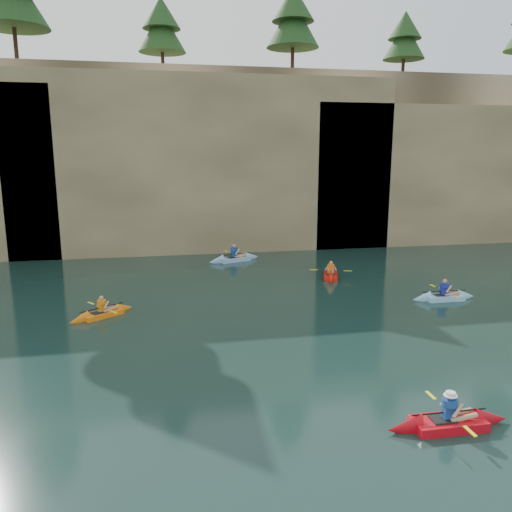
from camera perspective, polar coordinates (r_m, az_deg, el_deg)
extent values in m
plane|color=black|center=(11.59, -3.81, -21.36)|extent=(160.00, 160.00, 0.00)
cube|color=tan|center=(39.66, -9.57, 11.11)|extent=(70.00, 16.00, 12.00)
cube|color=tan|center=(32.40, -5.56, 10.58)|extent=(24.00, 2.40, 11.40)
cube|color=tan|center=(39.72, 24.91, 8.64)|extent=(26.00, 2.40, 9.84)
cube|color=black|center=(32.07, -16.04, 2.81)|extent=(3.50, 1.00, 3.20)
cube|color=black|center=(33.75, 8.36, 4.68)|extent=(5.00, 1.00, 4.50)
cube|color=red|center=(13.08, 21.11, -17.35)|extent=(2.35, 0.77, 0.27)
cone|color=red|center=(13.64, 25.25, -16.44)|extent=(0.84, 0.71, 0.70)
cone|color=red|center=(12.59, 16.58, -18.23)|extent=(0.84, 0.71, 0.70)
cube|color=black|center=(12.96, 20.55, -17.07)|extent=(0.56, 0.45, 0.04)
cube|color=navy|center=(12.92, 21.23, -15.95)|extent=(0.31, 0.20, 0.44)
sphere|color=tan|center=(12.77, 21.34, -14.68)|extent=(0.19, 0.19, 0.19)
cylinder|color=black|center=(12.95, 21.20, -16.29)|extent=(1.86, 0.07, 0.04)
cube|color=#FFF615|center=(13.59, 19.35, -14.78)|extent=(0.09, 0.42, 0.02)
cube|color=#FFF615|center=(12.35, 23.28, -17.93)|extent=(0.09, 0.42, 0.02)
cylinder|color=white|center=(12.76, 21.35, -14.53)|extent=(0.32, 0.32, 0.09)
cube|color=orange|center=(20.62, -17.15, -6.32)|extent=(2.11, 1.80, 0.23)
cone|color=orange|center=(21.11, -14.80, -5.76)|extent=(0.98, 0.96, 0.64)
cone|color=orange|center=(20.17, -19.62, -6.89)|extent=(0.98, 0.96, 0.64)
cube|color=black|center=(20.53, -17.53, -6.17)|extent=(0.68, 0.65, 0.04)
cube|color=orange|center=(20.53, -17.21, -5.43)|extent=(0.34, 0.32, 0.43)
sphere|color=tan|center=(20.44, -17.26, -4.61)|extent=(0.18, 0.18, 0.18)
cylinder|color=black|center=(20.55, -17.20, -5.64)|extent=(1.54, 1.14, 0.04)
cube|color=#FFF615|center=(21.25, -18.35, -5.13)|extent=(0.31, 0.39, 0.02)
cube|color=#FFF615|center=(19.85, -15.96, -6.17)|extent=(0.31, 0.39, 0.02)
cube|color=#90C9F1|center=(23.37, 20.65, -4.41)|extent=(2.27, 0.74, 0.26)
cone|color=#90C9F1|center=(23.94, 22.84, -4.21)|extent=(0.80, 0.70, 0.70)
cone|color=#90C9F1|center=(22.84, 18.36, -4.62)|extent=(0.80, 0.70, 0.70)
cube|color=black|center=(23.26, 20.35, -4.20)|extent=(0.55, 0.44, 0.04)
cube|color=#1B2698|center=(23.27, 20.71, -3.53)|extent=(0.32, 0.21, 0.47)
sphere|color=tan|center=(23.19, 20.77, -2.73)|extent=(0.20, 0.20, 0.20)
cylinder|color=black|center=(23.30, 20.70, -3.77)|extent=(2.08, 0.04, 0.04)
cube|color=#FFF615|center=(24.07, 19.54, -3.21)|extent=(0.08, 0.42, 0.02)
cube|color=#FFF615|center=(22.54, 21.93, -4.38)|extent=(0.08, 0.42, 0.02)
cube|color=red|center=(26.03, 8.53, -2.18)|extent=(1.38, 2.36, 0.24)
cone|color=red|center=(27.07, 8.51, -1.64)|extent=(0.88, 0.97, 0.65)
cone|color=red|center=(25.00, 8.55, -2.76)|extent=(0.88, 0.97, 0.65)
cube|color=black|center=(25.87, 8.54, -2.07)|extent=(0.56, 0.65, 0.04)
cube|color=orange|center=(25.96, 8.55, -1.45)|extent=(0.28, 0.34, 0.44)
sphere|color=tan|center=(25.89, 8.57, -0.77)|extent=(0.18, 0.18, 0.18)
cylinder|color=black|center=(25.97, 8.54, -1.62)|extent=(0.66, 1.83, 0.04)
cube|color=#FFF615|center=(25.98, 6.64, -1.57)|extent=(0.42, 0.21, 0.02)
cube|color=#FFF615|center=(26.00, 10.45, -1.68)|extent=(0.42, 0.21, 0.02)
cube|color=#84ACDD|center=(29.61, -2.51, -0.33)|extent=(2.68, 1.60, 0.28)
cone|color=#84ACDD|center=(30.18, -0.49, -0.08)|extent=(1.11, 1.02, 0.76)
cone|color=#84ACDD|center=(29.08, -4.60, -0.58)|extent=(1.11, 1.02, 0.76)
cube|color=black|center=(29.52, -2.77, -0.15)|extent=(0.68, 0.63, 0.04)
cube|color=navy|center=(29.53, -2.51, 0.45)|extent=(0.40, 0.33, 0.51)
sphere|color=tan|center=(29.46, -2.52, 1.15)|extent=(0.21, 0.21, 0.21)
cylinder|color=black|center=(29.56, -2.51, 0.21)|extent=(2.14, 0.79, 0.04)
cube|color=#FFF615|center=(30.45, -3.42, 0.54)|extent=(0.22, 0.42, 0.02)
cube|color=#FFF615|center=(28.67, -1.55, -0.15)|extent=(0.22, 0.42, 0.02)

